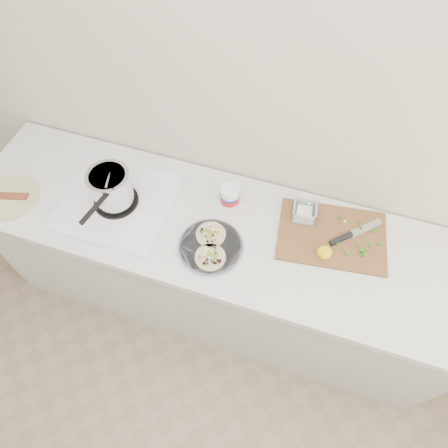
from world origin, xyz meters
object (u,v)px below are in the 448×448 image
(stove, at_px, (113,193))
(taco_plate, at_px, (211,245))
(tub, at_px, (231,195))
(cutboard, at_px, (330,232))
(bacon_plate, at_px, (10,197))

(stove, distance_m, taco_plate, 0.52)
(tub, xyz_separation_m, cutboard, (0.48, -0.02, -0.05))
(taco_plate, relative_size, bacon_plate, 1.05)
(cutboard, bearing_deg, tub, 169.94)
(tub, height_order, bacon_plate, tub)
(cutboard, bearing_deg, taco_plate, -161.84)
(taco_plate, bearing_deg, bacon_plate, -177.52)
(stove, height_order, tub, stove)
(cutboard, bearing_deg, stove, -179.12)
(bacon_plate, bearing_deg, cutboard, 10.60)
(taco_plate, distance_m, bacon_plate, 1.01)
(cutboard, distance_m, bacon_plate, 1.53)
(stove, height_order, bacon_plate, stove)
(cutboard, bearing_deg, bacon_plate, -176.98)
(tub, distance_m, cutboard, 0.49)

